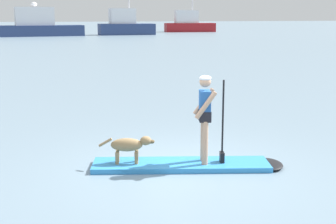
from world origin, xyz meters
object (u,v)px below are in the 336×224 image
object	(u,v)px
moored_boat_outer	(189,24)
moored_boat_starboard	(125,25)
moored_boat_far_starboard	(39,25)
person_paddler	(206,113)
dog	(129,145)
paddleboard	(193,165)

from	to	relation	value
moored_boat_outer	moored_boat_starboard	bearing A→B (deg)	-143.92
moored_boat_starboard	moored_boat_far_starboard	bearing A→B (deg)	-172.85
person_paddler	moored_boat_outer	bearing A→B (deg)	73.17
dog	moored_boat_outer	bearing A→B (deg)	72.05
person_paddler	moored_boat_outer	xyz separation A→B (m)	(21.53, 71.16, 0.31)
dog	moored_boat_far_starboard	distance (m)	60.07
person_paddler	moored_boat_outer	size ratio (longest dim) A/B	0.15
moored_boat_far_starboard	person_paddler	bearing A→B (deg)	-86.66
paddleboard	moored_boat_far_starboard	size ratio (longest dim) A/B	0.32
moored_boat_starboard	moored_boat_outer	xyz separation A→B (m)	(12.71, 9.26, -0.04)
moored_boat_starboard	moored_boat_outer	bearing A→B (deg)	36.08
person_paddler	moored_boat_starboard	world-z (taller)	moored_boat_starboard
person_paddler	paddleboard	bearing A→B (deg)	166.96
person_paddler	dog	world-z (taller)	person_paddler
person_paddler	moored_boat_starboard	distance (m)	62.53
paddleboard	person_paddler	world-z (taller)	person_paddler
person_paddler	moored_boat_starboard	size ratio (longest dim) A/B	0.19
moored_boat_far_starboard	moored_boat_outer	world-z (taller)	moored_boat_outer
moored_boat_far_starboard	moored_boat_outer	size ratio (longest dim) A/B	1.04
dog	moored_boat_outer	xyz separation A→B (m)	(22.95, 70.84, 0.94)
moored_boat_far_starboard	moored_boat_outer	bearing A→B (deg)	23.33
person_paddler	moored_boat_far_starboard	distance (m)	60.46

